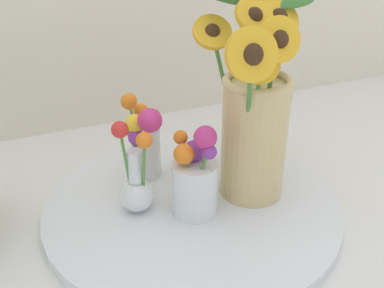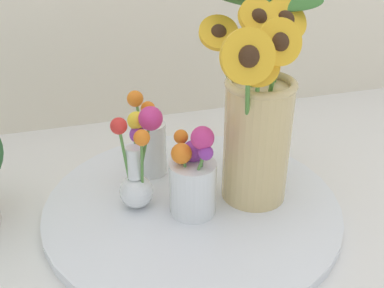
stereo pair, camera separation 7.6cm
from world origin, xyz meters
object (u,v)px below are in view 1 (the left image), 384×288
serving_tray (192,205)px  vase_small_center (195,179)px  vase_small_back (143,142)px  mason_jar_sunflowers (255,117)px  vase_bulb_right (138,166)px

serving_tray → vase_small_center: vase_small_center is taller
vase_small_center → vase_small_back: vase_small_back is taller
mason_jar_sunflowers → vase_small_center: (-0.12, -0.02, -0.08)m
vase_small_back → vase_bulb_right: bearing=-111.7°
vase_small_center → vase_bulb_right: size_ratio=0.93×
vase_small_center → mason_jar_sunflowers: bearing=9.6°
vase_small_center → serving_tray: bearing=76.5°
vase_small_center → vase_small_back: size_ratio=0.96×
mason_jar_sunflowers → vase_small_center: mason_jar_sunflowers is taller
vase_small_center → vase_bulb_right: vase_bulb_right is taller
vase_bulb_right → vase_small_back: 0.11m
mason_jar_sunflowers → vase_bulb_right: (-0.21, 0.03, -0.07)m
mason_jar_sunflowers → vase_small_back: mason_jar_sunflowers is taller
mason_jar_sunflowers → vase_bulb_right: mason_jar_sunflowers is taller
mason_jar_sunflowers → vase_bulb_right: 0.22m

